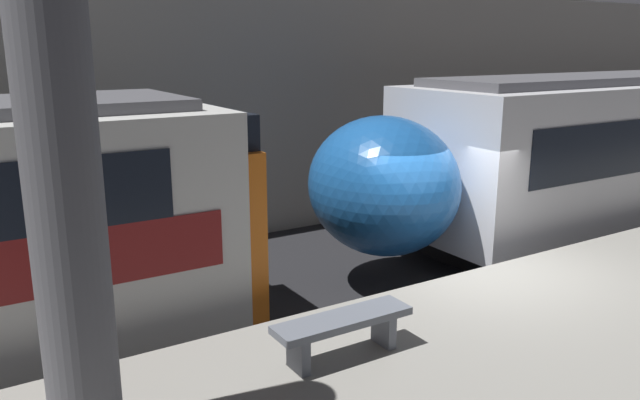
# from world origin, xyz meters

# --- Properties ---
(ground_plane) EXTENTS (120.00, 120.00, 0.00)m
(ground_plane) POSITION_xyz_m (0.00, 0.00, 0.00)
(ground_plane) COLOR black
(platform) EXTENTS (40.00, 3.64, 0.97)m
(platform) POSITION_xyz_m (0.00, -1.82, 0.48)
(platform) COLOR gray
(platform) RESTS_ON ground
(station_rear_barrier) EXTENTS (50.00, 0.15, 5.32)m
(station_rear_barrier) POSITION_xyz_m (0.00, 6.05, 2.66)
(station_rear_barrier) COLOR #9E998E
(station_rear_barrier) RESTS_ON ground
(support_pillar_near) EXTENTS (0.56, 0.56, 3.96)m
(support_pillar_near) POSITION_xyz_m (-5.75, -1.29, 2.95)
(support_pillar_near) COLOR #56565B
(support_pillar_near) RESTS_ON platform
(platform_bench) EXTENTS (1.50, 0.40, 0.45)m
(platform_bench) POSITION_xyz_m (-3.21, -1.15, 1.31)
(platform_bench) COLOR slate
(platform_bench) RESTS_ON platform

